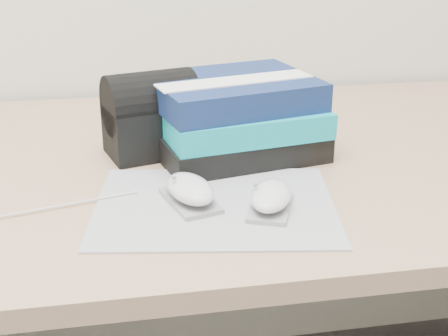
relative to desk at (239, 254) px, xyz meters
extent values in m
cube|color=#A87D5D|center=(0.00, -0.06, 0.22)|extent=(1.60, 0.80, 0.03)
cube|color=#A87D5D|center=(0.00, 0.32, -0.15)|extent=(1.52, 0.03, 0.35)
cube|color=gray|center=(-0.09, -0.26, 0.24)|extent=(0.37, 0.31, 0.00)
cube|color=gray|center=(-0.12, -0.25, 0.24)|extent=(0.08, 0.12, 0.01)
ellipsoid|color=silver|center=(-0.12, -0.25, 0.26)|extent=(0.08, 0.12, 0.03)
ellipsoid|color=gray|center=(-0.14, -0.25, 0.28)|extent=(0.01, 0.01, 0.01)
cube|color=gray|center=(-0.02, -0.29, 0.24)|extent=(0.09, 0.11, 0.01)
ellipsoid|color=silver|center=(-0.02, -0.29, 0.26)|extent=(0.09, 0.11, 0.03)
ellipsoid|color=gray|center=(-0.04, -0.29, 0.28)|extent=(0.01, 0.01, 0.01)
cylinder|color=silver|center=(-0.31, -0.23, 0.24)|extent=(0.24, 0.06, 0.00)
cube|color=black|center=(-0.02, -0.05, 0.26)|extent=(0.30, 0.26, 0.04)
cube|color=#10A1B1|center=(-0.02, -0.06, 0.30)|extent=(0.29, 0.25, 0.04)
cube|color=navy|center=(-0.02, -0.05, 0.34)|extent=(0.30, 0.26, 0.05)
cube|color=white|center=(-0.02, -0.07, 0.37)|extent=(0.26, 0.11, 0.00)
cube|color=black|center=(-0.16, -0.03, 0.28)|extent=(0.17, 0.14, 0.08)
cylinder|color=black|center=(-0.16, -0.03, 0.33)|extent=(0.17, 0.14, 0.10)
camera|label=1|loc=(-0.21, -1.04, 0.62)|focal=50.00mm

